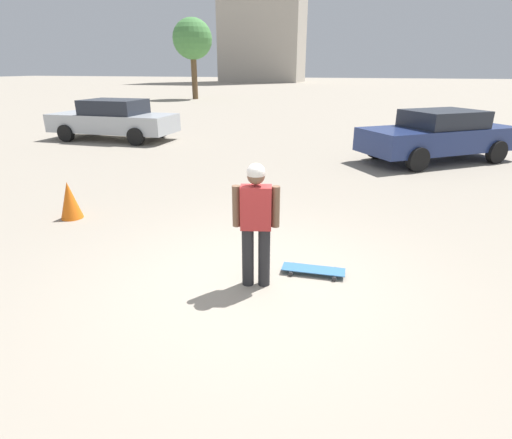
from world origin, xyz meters
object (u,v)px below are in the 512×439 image
object	(u,v)px
car_parked_near	(438,135)
car_parked_far	(113,119)
skateboard	(313,270)
traffic_cone	(70,200)
person	(256,218)

from	to	relation	value
car_parked_near	car_parked_far	xyz separation A→B (m)	(-11.31, 0.49, 0.00)
skateboard	car_parked_far	xyz separation A→B (m)	(-8.96, 8.46, 0.70)
skateboard	car_parked_near	distance (m)	8.34
skateboard	traffic_cone	xyz separation A→B (m)	(-4.59, 0.85, 0.28)
car_parked_near	traffic_cone	world-z (taller)	car_parked_near
skateboard	car_parked_near	size ratio (longest dim) A/B	0.18
person	skateboard	world-z (taller)	person
person	car_parked_near	xyz separation A→B (m)	(3.01, 8.45, -0.14)
person	car_parked_far	distance (m)	12.20
person	skateboard	distance (m)	1.17
car_parked_near	traffic_cone	distance (m)	9.95
skateboard	car_parked_far	distance (m)	12.34
skateboard	car_parked_near	bearing A→B (deg)	-109.63
skateboard	person	bearing A→B (deg)	32.78
skateboard	car_parked_near	world-z (taller)	car_parked_near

